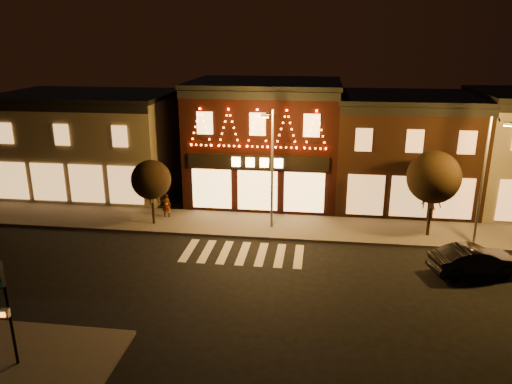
% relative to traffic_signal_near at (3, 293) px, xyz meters
% --- Properties ---
extents(ground, '(120.00, 120.00, 0.00)m').
position_rel_traffic_signal_near_xyz_m(ground, '(6.44, 6.62, -3.02)').
color(ground, black).
rests_on(ground, ground).
extents(sidewalk_far, '(44.00, 4.00, 0.15)m').
position_rel_traffic_signal_near_xyz_m(sidewalk_far, '(8.44, 14.62, -2.95)').
color(sidewalk_far, '#47423D').
rests_on(sidewalk_far, ground).
extents(building_left, '(12.20, 8.28, 7.30)m').
position_rel_traffic_signal_near_xyz_m(building_left, '(-6.56, 20.61, 0.64)').
color(building_left, '#796E56').
rests_on(building_left, ground).
extents(building_pulp, '(10.20, 8.34, 8.30)m').
position_rel_traffic_signal_near_xyz_m(building_pulp, '(6.44, 20.59, 1.14)').
color(building_pulp, black).
rests_on(building_pulp, ground).
extents(building_right_a, '(9.20, 8.28, 7.50)m').
position_rel_traffic_signal_near_xyz_m(building_right_a, '(15.94, 20.61, 0.74)').
color(building_right_a, '#341C12').
rests_on(building_right_a, ground).
extents(traffic_signal_near, '(0.32, 0.43, 4.07)m').
position_rel_traffic_signal_near_xyz_m(traffic_signal_near, '(0.00, 0.00, 0.00)').
color(traffic_signal_near, black).
rests_on(traffic_signal_near, sidewalk_near).
extents(streetlamp_mid, '(0.56, 1.63, 7.11)m').
position_rel_traffic_signal_near_xyz_m(streetlamp_mid, '(7.56, 14.14, 1.30)').
color(streetlamp_mid, '#59595E').
rests_on(streetlamp_mid, sidewalk_far).
extents(streetlamp_right, '(0.67, 1.63, 7.12)m').
position_rel_traffic_signal_near_xyz_m(streetlamp_right, '(19.07, 13.01, 1.31)').
color(streetlamp_right, '#59595E').
rests_on(streetlamp_right, sidewalk_far).
extents(tree_left, '(2.39, 2.39, 4.00)m').
position_rel_traffic_signal_near_xyz_m(tree_left, '(0.33, 13.92, -0.07)').
color(tree_left, black).
rests_on(tree_left, sidewalk_far).
extents(tree_right, '(2.98, 2.98, 4.99)m').
position_rel_traffic_signal_near_xyz_m(tree_right, '(16.73, 14.23, 0.62)').
color(tree_right, black).
rests_on(tree_right, sidewalk_far).
extents(dark_sedan, '(4.59, 2.64, 1.43)m').
position_rel_traffic_signal_near_xyz_m(dark_sedan, '(18.07, 9.77, -2.30)').
color(dark_sedan, black).
rests_on(dark_sedan, ground).
extents(pedestrian, '(0.61, 0.45, 1.53)m').
position_rel_traffic_signal_near_xyz_m(pedestrian, '(0.78, 15.12, -2.10)').
color(pedestrian, gray).
rests_on(pedestrian, sidewalk_far).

